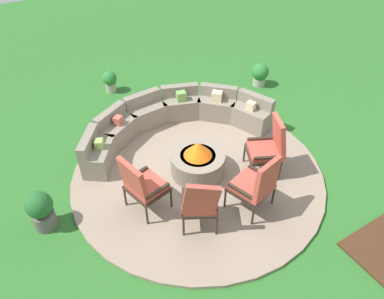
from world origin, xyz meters
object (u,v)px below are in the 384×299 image
lounge_chair_back_left (256,184)px  lounge_chair_back_right (269,146)px  fire_pit (198,161)px  potted_plant_2 (41,210)px  curved_stone_bench (171,119)px  lounge_chair_front_left (142,184)px  potted_plant_1 (110,80)px  lounge_chair_front_right (200,202)px  potted_plant_0 (260,74)px

lounge_chair_back_left → lounge_chair_back_right: bearing=21.2°
fire_pit → lounge_chair_back_left: 1.28m
potted_plant_2 → curved_stone_bench: bearing=21.1°
lounge_chair_front_left → curved_stone_bench: bearing=125.8°
lounge_chair_back_left → potted_plant_1: 4.88m
lounge_chair_front_right → potted_plant_0: size_ratio=1.87×
lounge_chair_front_right → lounge_chair_back_right: (1.73, 0.46, 0.02)m
fire_pit → potted_plant_2: (-2.69, 0.24, 0.05)m
lounge_chair_back_right → potted_plant_0: lounge_chair_back_right is taller
lounge_chair_back_left → lounge_chair_back_right: lounge_chair_back_right is taller
lounge_chair_back_right → potted_plant_1: size_ratio=2.14×
lounge_chair_front_left → potted_plant_1: lounge_chair_front_left is taller
lounge_chair_front_right → lounge_chair_back_right: lounge_chair_back_right is taller
curved_stone_bench → lounge_chair_back_right: (0.90, -1.97, 0.28)m
potted_plant_0 → potted_plant_1: size_ratio=1.09×
lounge_chair_front_right → potted_plant_2: bearing=176.4°
curved_stone_bench → lounge_chair_back_right: lounge_chair_back_right is taller
lounge_chair_front_left → potted_plant_0: size_ratio=1.89×
lounge_chair_back_right → potted_plant_1: 4.46m
fire_pit → potted_plant_0: (3.06, 1.98, -0.01)m
fire_pit → lounge_chair_front_left: size_ratio=0.89×
lounge_chair_back_right → potted_plant_0: bearing=-11.0°
lounge_chair_front_right → potted_plant_0: (3.70, 3.05, -0.30)m
fire_pit → curved_stone_bench: (0.19, 1.36, 0.03)m
potted_plant_0 → lounge_chair_front_left: bearing=-152.0°
curved_stone_bench → lounge_chair_back_left: bearing=-87.1°
fire_pit → curved_stone_bench: size_ratio=0.25×
curved_stone_bench → lounge_chair_back_right: 2.18m
curved_stone_bench → lounge_chair_front_right: 2.58m
lounge_chair_back_right → potted_plant_2: 3.89m
lounge_chair_back_left → lounge_chair_back_right: size_ratio=0.95×
curved_stone_bench → potted_plant_1: 2.32m
curved_stone_bench → lounge_chair_back_left: size_ratio=3.62×
potted_plant_1 → potted_plant_2: bearing=-125.7°
fire_pit → potted_plant_1: 3.64m
lounge_chair_front_right → potted_plant_2: (-2.06, 1.32, -0.24)m
lounge_chair_back_left → potted_plant_1: (-0.58, 4.84, -0.31)m
curved_stone_bench → lounge_chair_front_right: lounge_chair_front_right is taller
lounge_chair_back_right → potted_plant_2: (-3.79, 0.85, -0.26)m
fire_pit → lounge_chair_front_left: (-1.22, -0.29, 0.30)m
potted_plant_0 → potted_plant_1: potted_plant_0 is taller
potted_plant_0 → potted_plant_1: (-3.32, 1.65, -0.02)m
potted_plant_1 → potted_plant_2: potted_plant_2 is taller
lounge_chair_back_right → potted_plant_0: 3.27m
lounge_chair_front_right → potted_plant_2: size_ratio=1.55×
fire_pit → lounge_chair_front_right: 1.28m
curved_stone_bench → lounge_chair_front_right: size_ratio=3.63×
potted_plant_1 → potted_plant_2: size_ratio=0.76×
lounge_chair_front_right → lounge_chair_back_left: bearing=20.9°
lounge_chair_back_left → potted_plant_0: 4.21m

